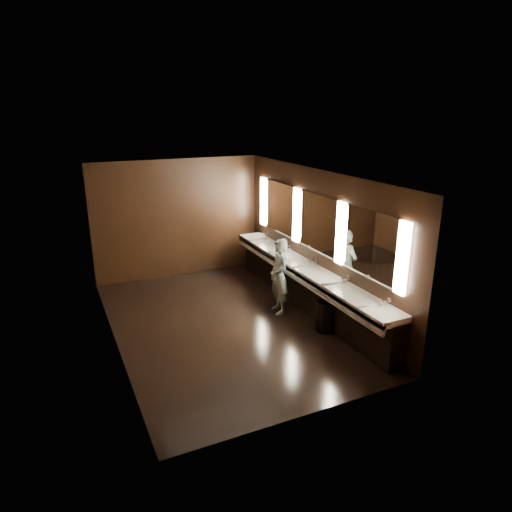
% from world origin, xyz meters
% --- Properties ---
extents(floor, '(6.00, 6.00, 0.00)m').
position_xyz_m(floor, '(0.00, 0.00, 0.00)').
color(floor, black).
rests_on(floor, ground).
extents(ceiling, '(4.00, 6.00, 0.02)m').
position_xyz_m(ceiling, '(0.00, 0.00, 2.80)').
color(ceiling, '#2D2D2B').
rests_on(ceiling, wall_back).
extents(wall_back, '(4.00, 0.02, 2.80)m').
position_xyz_m(wall_back, '(0.00, 3.00, 1.40)').
color(wall_back, black).
rests_on(wall_back, floor).
extents(wall_front, '(4.00, 0.02, 2.80)m').
position_xyz_m(wall_front, '(0.00, -3.00, 1.40)').
color(wall_front, black).
rests_on(wall_front, floor).
extents(wall_left, '(0.02, 6.00, 2.80)m').
position_xyz_m(wall_left, '(-2.00, 0.00, 1.40)').
color(wall_left, black).
rests_on(wall_left, floor).
extents(wall_right, '(0.02, 6.00, 2.80)m').
position_xyz_m(wall_right, '(2.00, 0.00, 1.40)').
color(wall_right, black).
rests_on(wall_right, floor).
extents(sink_counter, '(0.55, 5.40, 1.01)m').
position_xyz_m(sink_counter, '(1.79, 0.00, 0.50)').
color(sink_counter, black).
rests_on(sink_counter, floor).
extents(mirror_band, '(0.06, 5.03, 1.15)m').
position_xyz_m(mirror_band, '(1.98, -0.00, 1.75)').
color(mirror_band, white).
rests_on(mirror_band, wall_right).
extents(person, '(0.41, 0.59, 1.52)m').
position_xyz_m(person, '(1.17, 0.03, 0.76)').
color(person, '#92D1DA').
rests_on(person, floor).
extents(trash_bin, '(0.38, 0.38, 0.57)m').
position_xyz_m(trash_bin, '(1.58, -1.05, 0.29)').
color(trash_bin, black).
rests_on(trash_bin, floor).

